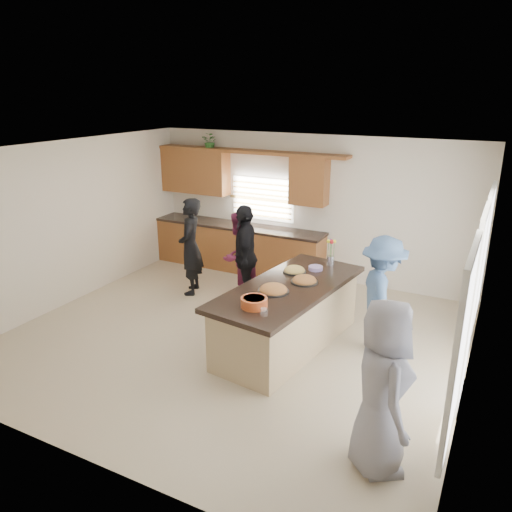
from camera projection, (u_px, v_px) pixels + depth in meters
The scene contains 18 objects.
floor at pixel (234, 337), 7.61m from camera, with size 6.50×6.50×0.00m, color #BEAD8D.
room_shell at pixel (233, 216), 7.00m from camera, with size 6.52×6.02×2.81m.
back_cabinetry at pixel (237, 226), 10.25m from camera, with size 4.08×0.66×2.46m.
right_wall_glazing at pixel (473, 298), 5.68m from camera, with size 0.06×4.00×2.25m.
island at pixel (288, 317), 7.23m from camera, with size 1.50×2.83×0.95m.
platter_front at pixel (273, 290), 6.83m from camera, with size 0.43×0.43×0.17m.
platter_mid at pixel (304, 281), 7.17m from camera, with size 0.39×0.39×0.16m.
platter_back at pixel (294, 271), 7.56m from camera, with size 0.35×0.35×0.14m.
salad_bowl at pixel (254, 302), 6.35m from camera, with size 0.35×0.35×0.13m.
clear_cup at pixel (264, 312), 6.12m from camera, with size 0.09×0.09×0.09m, color white.
plate_stack at pixel (316, 268), 7.66m from camera, with size 0.22×0.22×0.06m, color #B193D6.
flower_vase at pixel (331, 252), 7.80m from camera, with size 0.14×0.14×0.43m.
potted_plant at pixel (210, 142), 10.07m from camera, with size 0.32×0.28×0.36m, color #34762F.
woman_left_back at pixel (191, 247), 9.00m from camera, with size 0.65×0.42×1.77m, color black.
woman_left_mid at pixel (239, 256), 8.74m from camera, with size 0.78×0.61×1.61m, color maroon.
woman_left_front at pixel (245, 255), 8.53m from camera, with size 1.04×0.43×1.77m, color black.
woman_right_back at pixel (382, 296), 6.92m from camera, with size 1.11×0.64×1.72m, color #3E5C87.
woman_right_front at pixel (382, 388), 4.75m from camera, with size 0.88×0.57×1.80m, color gray.
Camera 1 is at (3.40, -5.91, 3.61)m, focal length 35.00 mm.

